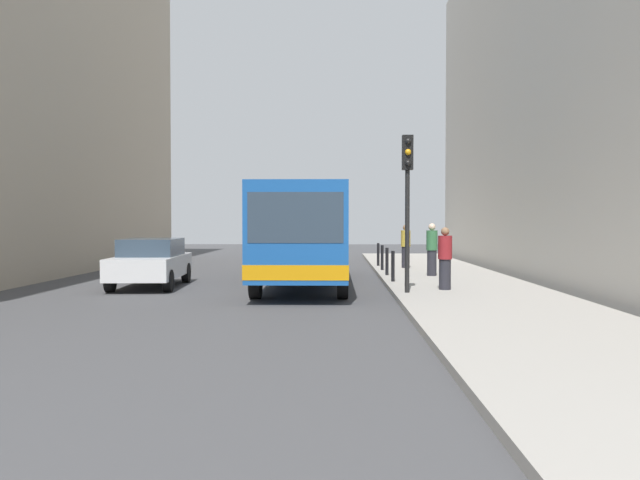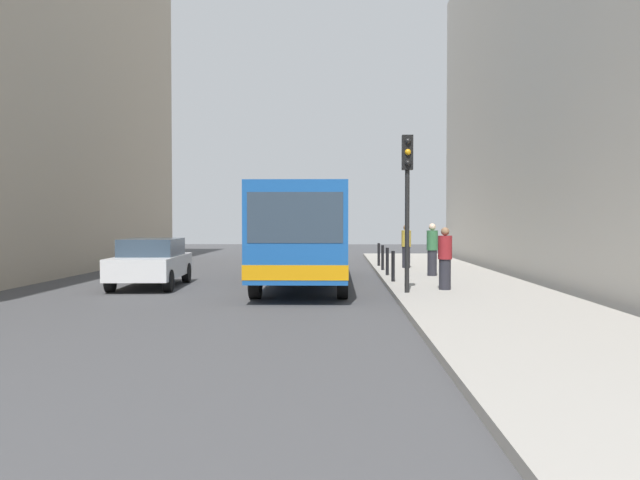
% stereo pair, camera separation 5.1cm
% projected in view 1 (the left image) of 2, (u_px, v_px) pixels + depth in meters
% --- Properties ---
extents(ground_plane, '(80.00, 80.00, 0.00)m').
position_uv_depth(ground_plane, '(277.00, 292.00, 19.06)').
color(ground_plane, '#424244').
extents(sidewalk, '(4.40, 40.00, 0.15)m').
position_uv_depth(sidewalk, '(467.00, 290.00, 18.92)').
color(sidewalk, '#9E9991').
rests_on(sidewalk, ground).
extents(building_right, '(7.00, 32.00, 14.51)m').
position_uv_depth(building_right, '(627.00, 66.00, 22.56)').
color(building_right, '#BCB7AD').
rests_on(building_right, ground).
extents(bus, '(2.58, 11.03, 3.00)m').
position_uv_depth(bus, '(305.00, 230.00, 21.29)').
color(bus, '#19519E').
rests_on(bus, ground).
extents(car_beside_bus, '(2.07, 4.50, 1.48)m').
position_uv_depth(car_beside_bus, '(151.00, 261.00, 20.49)').
color(car_beside_bus, silver).
rests_on(car_beside_bus, ground).
extents(traffic_light, '(0.28, 0.33, 4.10)m').
position_uv_depth(traffic_light, '(407.00, 183.00, 17.39)').
color(traffic_light, black).
rests_on(traffic_light, sidewalk).
extents(bollard_near, '(0.11, 0.11, 0.95)m').
position_uv_depth(bollard_near, '(393.00, 266.00, 20.70)').
color(bollard_near, black).
rests_on(bollard_near, sidewalk).
extents(bollard_mid, '(0.11, 0.11, 0.95)m').
position_uv_depth(bollard_mid, '(387.00, 261.00, 23.16)').
color(bollard_mid, black).
rests_on(bollard_mid, sidewalk).
extents(bollard_far, '(0.11, 0.11, 0.95)m').
position_uv_depth(bollard_far, '(382.00, 258.00, 25.61)').
color(bollard_far, black).
rests_on(bollard_far, sidewalk).
extents(bollard_farthest, '(0.11, 0.11, 0.95)m').
position_uv_depth(bollard_farthest, '(378.00, 254.00, 28.07)').
color(bollard_farthest, black).
rests_on(bollard_farthest, sidewalk).
extents(pedestrian_near_signal, '(0.38, 0.38, 1.70)m').
position_uv_depth(pedestrian_near_signal, '(445.00, 259.00, 18.22)').
color(pedestrian_near_signal, '#26262D').
rests_on(pedestrian_near_signal, sidewalk).
extents(pedestrian_mid_sidewalk, '(0.38, 0.38, 1.79)m').
position_uv_depth(pedestrian_mid_sidewalk, '(432.00, 249.00, 22.88)').
color(pedestrian_mid_sidewalk, '#26262D').
rests_on(pedestrian_mid_sidewalk, sidewalk).
extents(pedestrian_far_sidewalk, '(0.38, 0.38, 1.74)m').
position_uv_depth(pedestrian_far_sidewalk, '(406.00, 246.00, 26.81)').
color(pedestrian_far_sidewalk, '#26262D').
rests_on(pedestrian_far_sidewalk, sidewalk).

